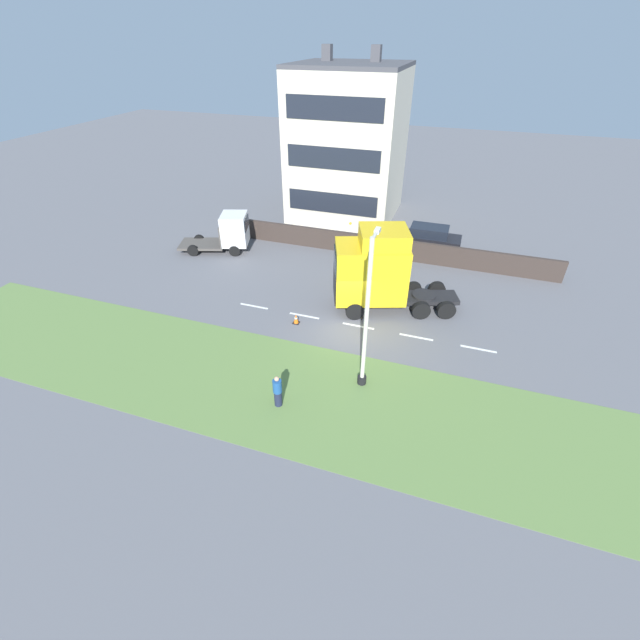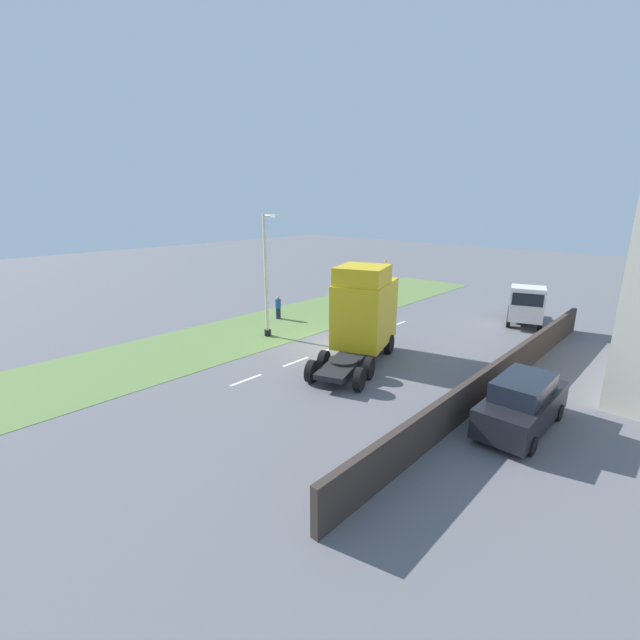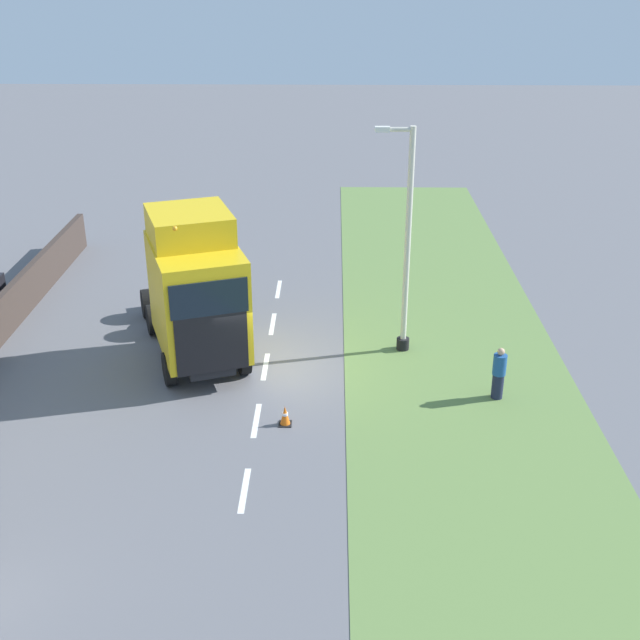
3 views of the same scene
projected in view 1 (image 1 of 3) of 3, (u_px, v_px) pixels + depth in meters
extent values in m
plane|color=slate|center=(346.00, 324.00, 23.93)|extent=(120.00, 120.00, 0.00)
cube|color=#607F42|center=(310.00, 396.00, 19.24)|extent=(7.00, 44.00, 0.01)
cube|color=white|center=(479.00, 349.00, 22.05)|extent=(0.16, 1.80, 0.00)
cube|color=white|center=(416.00, 337.00, 22.90)|extent=(0.16, 1.80, 0.00)
cube|color=white|center=(358.00, 326.00, 23.75)|extent=(0.16, 1.80, 0.00)
cube|color=white|center=(304.00, 316.00, 24.59)|extent=(0.16, 1.80, 0.00)
cube|color=white|center=(254.00, 306.00, 25.44)|extent=(0.16, 1.80, 0.00)
cube|color=#382D28|center=(381.00, 247.00, 30.54)|extent=(0.25, 24.00, 1.49)
cube|color=beige|center=(348.00, 146.00, 35.05)|extent=(8.16, 8.49, 11.28)
cube|color=#1E232D|center=(332.00, 203.00, 33.75)|extent=(0.08, 7.22, 1.58)
cube|color=#1E232D|center=(333.00, 158.00, 31.84)|extent=(0.08, 7.22, 1.58)
cube|color=#1E232D|center=(334.00, 108.00, 29.92)|extent=(0.08, 7.22, 1.58)
cube|color=#47474C|center=(351.00, 64.00, 31.78)|extent=(8.16, 8.49, 0.30)
cube|color=#47474C|center=(327.00, 52.00, 32.58)|extent=(0.70, 0.70, 1.10)
cube|color=#47474C|center=(376.00, 53.00, 31.57)|extent=(0.70, 0.70, 1.10)
cube|color=black|center=(396.00, 298.00, 24.95)|extent=(3.68, 7.20, 0.24)
cube|color=gold|center=(370.00, 272.00, 23.95)|extent=(3.65, 4.54, 3.22)
cube|color=black|center=(335.00, 283.00, 24.32)|extent=(2.01, 0.76, 1.80)
cube|color=black|center=(335.00, 261.00, 23.52)|extent=(2.12, 0.80, 1.03)
cube|color=gold|center=(384.00, 237.00, 22.79)|extent=(3.08, 3.20, 0.90)
sphere|color=orange|center=(350.00, 224.00, 23.04)|extent=(0.14, 0.14, 0.14)
cylinder|color=black|center=(424.00, 295.00, 24.87)|extent=(1.74, 1.74, 0.12)
cylinder|color=black|center=(355.00, 311.00, 24.06)|extent=(0.65, 1.09, 1.04)
cylinder|color=black|center=(352.00, 290.00, 25.94)|extent=(0.65, 1.09, 1.04)
cylinder|color=black|center=(421.00, 310.00, 24.11)|extent=(0.65, 1.09, 1.04)
cylinder|color=black|center=(413.00, 290.00, 25.99)|extent=(0.65, 1.09, 1.04)
cylinder|color=black|center=(446.00, 310.00, 24.12)|extent=(0.65, 1.09, 1.04)
cylinder|color=black|center=(437.00, 290.00, 26.00)|extent=(0.65, 1.09, 1.04)
cube|color=silver|center=(235.00, 229.00, 30.87)|extent=(2.47, 2.30, 2.18)
cube|color=black|center=(247.00, 223.00, 30.61)|extent=(1.70, 0.59, 0.79)
cube|color=#4C4742|center=(203.00, 244.00, 31.55)|extent=(2.94, 3.73, 0.18)
cube|color=#4C4742|center=(223.00, 233.00, 31.06)|extent=(1.95, 0.73, 1.53)
cylinder|color=black|center=(239.00, 240.00, 32.35)|extent=(0.48, 0.83, 0.80)
cylinder|color=black|center=(235.00, 251.00, 30.82)|extent=(0.48, 0.83, 0.80)
cylinder|color=black|center=(199.00, 240.00, 32.37)|extent=(0.48, 0.83, 0.80)
cylinder|color=black|center=(193.00, 251.00, 30.84)|extent=(0.48, 0.83, 0.80)
cube|color=black|center=(426.00, 242.00, 31.14)|extent=(1.85, 4.80, 1.03)
cube|color=black|center=(429.00, 231.00, 30.62)|extent=(1.57, 2.64, 0.69)
cylinder|color=black|center=(402.00, 250.00, 31.13)|extent=(0.20, 0.64, 0.64)
cylinder|color=black|center=(406.00, 241.00, 32.49)|extent=(0.20, 0.64, 0.64)
cylinder|color=black|center=(446.00, 256.00, 30.31)|extent=(0.20, 0.64, 0.64)
cylinder|color=black|center=(448.00, 246.00, 31.67)|extent=(0.20, 0.64, 0.64)
cylinder|color=black|center=(362.00, 380.00, 19.83)|extent=(0.41, 0.41, 0.40)
cylinder|color=beige|center=(366.00, 318.00, 17.88)|extent=(0.19, 0.19, 7.30)
cylinder|color=beige|center=(375.00, 235.00, 16.22)|extent=(0.90, 0.13, 0.13)
cube|color=silver|center=(377.00, 231.00, 16.57)|extent=(0.44, 0.20, 0.16)
cylinder|color=#1E233D|center=(278.00, 398.00, 18.58)|extent=(0.34, 0.34, 0.79)
cylinder|color=#1E4C8C|center=(277.00, 386.00, 18.18)|extent=(0.39, 0.39, 0.62)
sphere|color=tan|center=(277.00, 379.00, 17.94)|extent=(0.21, 0.21, 0.21)
cube|color=black|center=(296.00, 323.00, 23.99)|extent=(0.36, 0.36, 0.03)
cone|color=orange|center=(296.00, 318.00, 23.83)|extent=(0.28, 0.28, 0.55)
cylinder|color=white|center=(296.00, 318.00, 23.81)|extent=(0.17, 0.17, 0.07)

